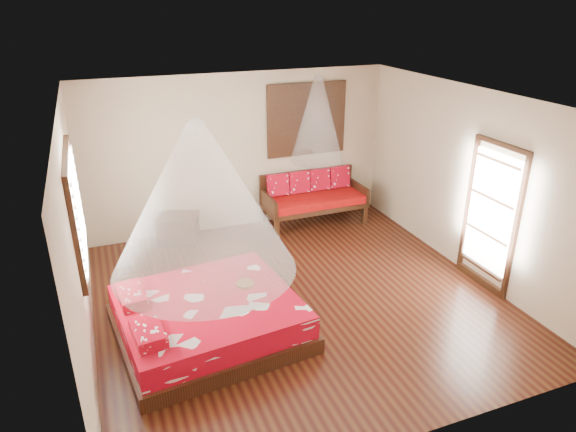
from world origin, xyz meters
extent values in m
cube|color=black|center=(0.00, 0.00, -0.01)|extent=(5.50, 5.50, 0.02)
cube|color=silver|center=(0.00, 0.00, 2.81)|extent=(5.50, 5.50, 0.02)
cube|color=#C2B18E|center=(-2.76, 0.00, 1.40)|extent=(0.02, 5.50, 2.80)
cube|color=#C2B18E|center=(2.76, 0.00, 1.40)|extent=(0.02, 5.50, 2.80)
cube|color=#C2B18E|center=(0.00, 2.76, 1.40)|extent=(5.50, 0.02, 2.80)
cube|color=#C2B18E|center=(0.00, -2.76, 1.40)|extent=(5.50, 0.02, 2.80)
cube|color=black|center=(-1.37, -0.40, 0.10)|extent=(2.40, 2.21, 0.20)
cube|color=#B0051C|center=(-1.37, -0.40, 0.35)|extent=(2.29, 2.10, 0.30)
cube|color=#B0051C|center=(-2.15, -0.91, 0.57)|extent=(0.37, 0.61, 0.15)
cube|color=#B0051C|center=(-2.24, -0.07, 0.57)|extent=(0.37, 0.61, 0.15)
cube|color=black|center=(0.39, 1.94, 0.21)|extent=(0.08, 0.08, 0.42)
cube|color=black|center=(2.16, 1.94, 0.21)|extent=(0.08, 0.08, 0.42)
cube|color=black|center=(0.39, 2.66, 0.21)|extent=(0.08, 0.08, 0.42)
cube|color=black|center=(2.16, 2.66, 0.21)|extent=(0.08, 0.08, 0.42)
cube|color=black|center=(1.27, 2.30, 0.38)|extent=(1.89, 0.84, 0.08)
cube|color=#9C050A|center=(1.27, 2.30, 0.49)|extent=(1.83, 0.78, 0.14)
cube|color=black|center=(1.27, 2.68, 0.67)|extent=(1.89, 0.06, 0.55)
cube|color=black|center=(0.37, 2.30, 0.54)|extent=(0.06, 0.84, 0.30)
cube|color=black|center=(2.18, 2.30, 0.54)|extent=(0.06, 0.84, 0.30)
cube|color=#B0051C|center=(0.64, 2.56, 0.76)|extent=(0.40, 0.20, 0.41)
cube|color=#B0051C|center=(1.06, 2.56, 0.76)|extent=(0.40, 0.20, 0.41)
cube|color=#B0051C|center=(1.48, 2.56, 0.76)|extent=(0.40, 0.20, 0.41)
cube|color=#B0051C|center=(1.90, 2.56, 0.76)|extent=(0.40, 0.20, 0.41)
cube|color=black|center=(-1.25, 2.45, 0.22)|extent=(0.79, 0.68, 0.44)
cube|color=black|center=(-1.25, 2.45, 0.46)|extent=(0.85, 0.73, 0.05)
cube|color=black|center=(1.27, 2.72, 1.90)|extent=(1.52, 0.06, 1.32)
cube|color=black|center=(1.27, 2.71, 1.90)|extent=(1.35, 0.04, 1.10)
cube|color=black|center=(-2.72, 0.20, 1.70)|extent=(0.08, 1.74, 1.34)
cube|color=white|center=(-2.68, 0.20, 1.70)|extent=(0.04, 1.54, 1.10)
cube|color=black|center=(2.72, -0.60, 1.05)|extent=(0.08, 1.02, 2.16)
cube|color=white|center=(2.70, -0.60, 1.15)|extent=(0.03, 0.82, 1.70)
cylinder|color=brown|center=(-0.83, -0.20, 0.52)|extent=(0.23, 0.23, 0.03)
cone|color=white|center=(-1.37, -0.40, 1.85)|extent=(2.19, 2.19, 1.80)
cone|color=white|center=(1.27, 2.25, 2.00)|extent=(0.94, 0.94, 1.50)
camera|label=1|loc=(-2.41, -5.81, 3.97)|focal=32.00mm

